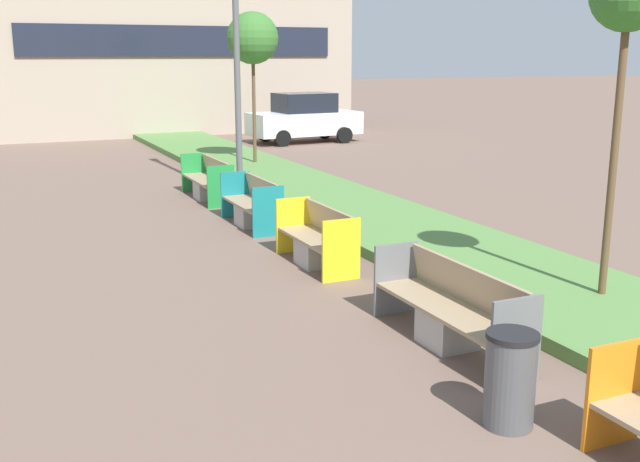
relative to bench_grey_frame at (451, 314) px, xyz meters
The scene contains 10 objects.
planter_grass_strip 5.50m from the bench_grey_frame, 65.72° to the left, with size 2.80×120.00×0.18m.
building_backdrop 26.99m from the bench_grey_frame, 83.45° to the left, with size 15.07×6.49×6.89m.
bench_grey_frame is the anchor object (origin of this frame).
bench_yellow_frame 3.71m from the bench_grey_frame, 90.10° to the left, with size 0.65×1.89×0.94m.
bench_teal_frame 6.79m from the bench_grey_frame, 90.05° to the left, with size 0.65×1.95×0.94m.
bench_green_frame 9.86m from the bench_grey_frame, 90.01° to the left, with size 0.65×2.27×0.94m.
litter_bin 1.95m from the bench_grey_frame, 108.75° to the right, with size 0.48×0.48×0.89m.
sapling_tree_near 4.43m from the bench_grey_frame, ahead, with size 0.95×0.95×4.50m.
sapling_tree_far 14.61m from the bench_grey_frame, 79.38° to the left, with size 1.48×1.48×4.48m.
parked_car_distant 20.56m from the bench_grey_frame, 71.30° to the left, with size 4.31×2.03×1.86m.
Camera 1 is at (-3.83, 0.20, 3.30)m, focal length 42.00 mm.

